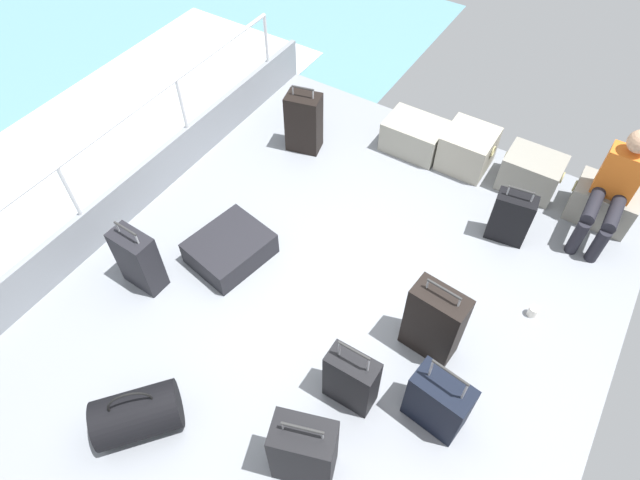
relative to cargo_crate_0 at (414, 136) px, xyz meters
The scene contains 19 objects.
ground_plane 2.13m from the cargo_crate_0, 81.88° to the right, with size 4.40×5.20×0.06m, color gray.
gunwale_port 2.81m from the cargo_crate_0, 131.65° to the right, with size 0.06×5.20×0.45m, color gray.
railing_port 2.88m from the cargo_crate_0, 131.65° to the right, with size 0.04×4.20×1.02m.
sea_wake 3.95m from the cargo_crate_0, 147.49° to the right, with size 12.00×12.00×0.01m.
cargo_crate_0 is the anchor object (origin of this frame).
cargo_crate_1 0.58m from the cargo_crate_0, ahead, with size 0.53×0.50×0.42m.
cargo_crate_2 1.24m from the cargo_crate_0, ahead, with size 0.58×0.42×0.39m.
cargo_crate_3 1.95m from the cargo_crate_0, ahead, with size 0.60×0.40×0.38m.
passenger_seated 1.99m from the cargo_crate_0, ahead, with size 0.34×0.66×1.08m.
suitcase_0 3.52m from the cargo_crate_0, 76.17° to the right, with size 0.47×0.37×0.75m.
suitcase_1 1.45m from the cargo_crate_0, 27.72° to the right, with size 0.37×0.23×0.63m.
suitcase_3 1.18m from the cargo_crate_0, 149.08° to the right, with size 0.40×0.32×0.76m.
suitcase_4 2.93m from the cargo_crate_0, 73.24° to the right, with size 0.37×0.20×0.73m.
suitcase_5 2.34m from the cargo_crate_0, 108.40° to the right, with size 0.67×0.76×0.24m.
suitcase_6 2.40m from the cargo_crate_0, 61.11° to the right, with size 0.44×0.27×0.81m.
suitcase_7 3.08m from the cargo_crate_0, 113.03° to the right, with size 0.38×0.21×0.72m.
suitcase_8 2.99m from the cargo_crate_0, 61.12° to the right, with size 0.45×0.29×0.74m.
duffel_bag 3.81m from the cargo_crate_0, 94.90° to the right, with size 0.65×0.68×0.52m.
paper_cup 2.25m from the cargo_crate_0, 37.54° to the right, with size 0.08×0.08×0.10m, color white.
Camera 1 is at (1.25, -2.25, 3.93)m, focal length 30.46 mm.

